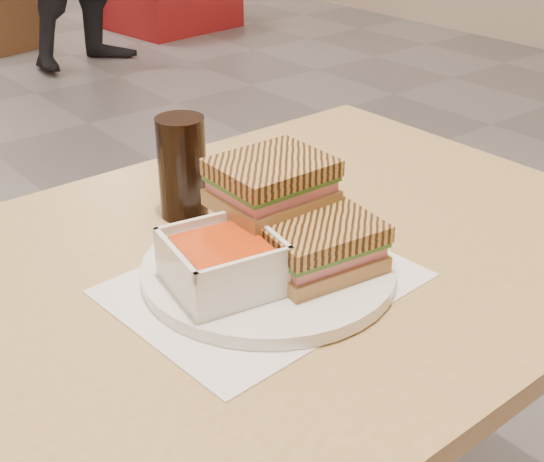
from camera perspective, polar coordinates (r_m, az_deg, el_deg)
main_table at (r=0.91m, az=-5.98°, el=-10.18°), size 1.20×0.71×0.75m
tray_liner at (r=0.84m, az=-0.62°, el=-4.09°), size 0.34×0.27×0.00m
plate at (r=0.85m, az=-0.27°, el=-2.95°), size 0.30×0.30×0.02m
soup_bowl at (r=0.79m, az=-3.88°, el=-2.62°), size 0.13×0.13×0.06m
panini_lower at (r=0.83m, az=3.64°, el=-1.08°), size 0.14×0.12×0.06m
panini_upper at (r=0.85m, az=-0.02°, el=3.79°), size 0.13×0.11×0.06m
cola_glass at (r=0.97m, az=-7.03°, el=4.95°), size 0.06×0.06×0.14m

